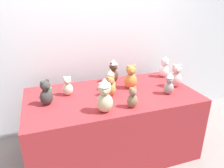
% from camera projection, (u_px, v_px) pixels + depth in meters
% --- Properties ---
extents(ground_plane, '(10.00, 10.00, 0.00)m').
position_uv_depth(ground_plane, '(119.00, 163.00, 2.43)').
color(ground_plane, gray).
extents(wall_back, '(7.00, 0.08, 2.60)m').
position_uv_depth(wall_back, '(94.00, 36.00, 2.80)').
color(wall_back, silver).
rests_on(wall_back, ground_plane).
extents(display_table, '(1.89, 0.98, 0.78)m').
position_uv_depth(display_table, '(112.00, 123.00, 2.50)').
color(display_table, maroon).
rests_on(display_table, ground_plane).
extents(teddy_bear_blush, '(0.17, 0.16, 0.28)m').
position_uv_depth(teddy_bear_blush, '(176.00, 76.00, 2.50)').
color(teddy_bear_blush, beige).
rests_on(teddy_bear_blush, display_table).
extents(teddy_bear_caramel, '(0.12, 0.11, 0.23)m').
position_uv_depth(teddy_bear_caramel, '(111.00, 87.00, 2.27)').
color(teddy_bear_caramel, '#B27A42').
rests_on(teddy_bear_caramel, display_table).
extents(teddy_bear_ash, '(0.13, 0.12, 0.25)m').
position_uv_depth(teddy_bear_ash, '(169.00, 84.00, 2.31)').
color(teddy_bear_ash, gray).
rests_on(teddy_bear_ash, display_table).
extents(teddy_bear_cream, '(0.13, 0.12, 0.22)m').
position_uv_depth(teddy_bear_cream, '(68.00, 86.00, 2.29)').
color(teddy_bear_cream, beige).
rests_on(teddy_bear_cream, display_table).
extents(teddy_bear_mocha, '(0.13, 0.11, 0.22)m').
position_uv_depth(teddy_bear_mocha, '(132.00, 98.00, 2.03)').
color(teddy_bear_mocha, '#7F6047').
rests_on(teddy_bear_mocha, display_table).
extents(teddy_bear_snow, '(0.14, 0.12, 0.29)m').
position_uv_depth(teddy_bear_snow, '(164.00, 67.00, 2.81)').
color(teddy_bear_snow, white).
rests_on(teddy_bear_snow, display_table).
extents(teddy_bear_cocoa, '(0.17, 0.16, 0.30)m').
position_uv_depth(teddy_bear_cocoa, '(113.00, 71.00, 2.62)').
color(teddy_bear_cocoa, '#4C3323').
rests_on(teddy_bear_cocoa, display_table).
extents(teddy_bear_ginger, '(0.17, 0.15, 0.29)m').
position_uv_depth(teddy_bear_ginger, '(131.00, 77.00, 2.45)').
color(teddy_bear_ginger, '#D17F3D').
rests_on(teddy_bear_ginger, display_table).
extents(teddy_bear_sand, '(0.18, 0.16, 0.34)m').
position_uv_depth(teddy_bear_sand, '(105.00, 96.00, 1.92)').
color(teddy_bear_sand, '#CCB78E').
rests_on(teddy_bear_sand, display_table).
extents(teddy_bear_charcoal, '(0.18, 0.17, 0.26)m').
position_uv_depth(teddy_bear_charcoal, '(46.00, 93.00, 2.08)').
color(teddy_bear_charcoal, '#383533').
rests_on(teddy_bear_charcoal, display_table).
extents(teddy_bear_honey, '(0.14, 0.14, 0.25)m').
position_uv_depth(teddy_bear_honey, '(111.00, 80.00, 2.41)').
color(teddy_bear_honey, tan).
rests_on(teddy_bear_honey, display_table).
extents(party_cup_green, '(0.08, 0.08, 0.11)m').
position_uv_depth(party_cup_green, '(48.00, 93.00, 2.25)').
color(party_cup_green, '#238C3D').
rests_on(party_cup_green, display_table).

